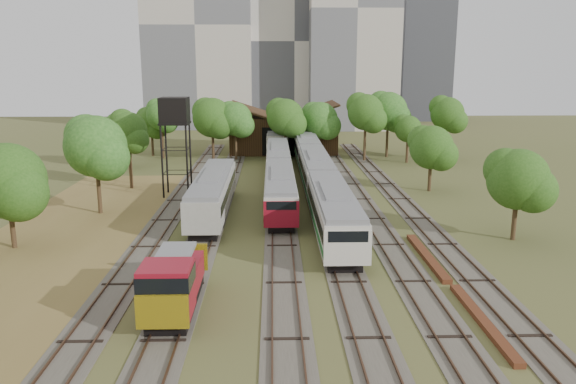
{
  "coord_description": "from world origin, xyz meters",
  "views": [
    {
      "loc": [
        -2.64,
        -29.16,
        13.09
      ],
      "look_at": [
        -1.36,
        17.65,
        2.5
      ],
      "focal_mm": 35.0,
      "sensor_mm": 36.0,
      "label": 1
    }
  ],
  "objects_px": {
    "shunter_locomotive": "(173,285)",
    "water_tower": "(175,113)",
    "railcar_red_set": "(279,173)",
    "railcar_green_set": "(316,171)"
  },
  "relations": [
    {
      "from": "shunter_locomotive",
      "to": "water_tower",
      "type": "relative_size",
      "value": 0.81
    },
    {
      "from": "railcar_green_set",
      "to": "water_tower",
      "type": "xyz_separation_m",
      "value": [
        -14.44,
        -2.49,
        6.44
      ]
    },
    {
      "from": "shunter_locomotive",
      "to": "water_tower",
      "type": "xyz_separation_m",
      "value": [
        -4.44,
        28.37,
        6.79
      ]
    },
    {
      "from": "railcar_green_set",
      "to": "water_tower",
      "type": "bearing_deg",
      "value": -170.21
    },
    {
      "from": "railcar_red_set",
      "to": "railcar_green_set",
      "type": "bearing_deg",
      "value": -0.68
    },
    {
      "from": "railcar_red_set",
      "to": "railcar_green_set",
      "type": "distance_m",
      "value": 4.0
    },
    {
      "from": "railcar_red_set",
      "to": "railcar_green_set",
      "type": "xyz_separation_m",
      "value": [
        4.0,
        -0.05,
        0.15
      ]
    },
    {
      "from": "railcar_red_set",
      "to": "water_tower",
      "type": "xyz_separation_m",
      "value": [
        -10.44,
        -2.54,
        6.59
      ]
    },
    {
      "from": "railcar_green_set",
      "to": "shunter_locomotive",
      "type": "distance_m",
      "value": 32.44
    },
    {
      "from": "water_tower",
      "to": "railcar_green_set",
      "type": "bearing_deg",
      "value": 9.79
    }
  ]
}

